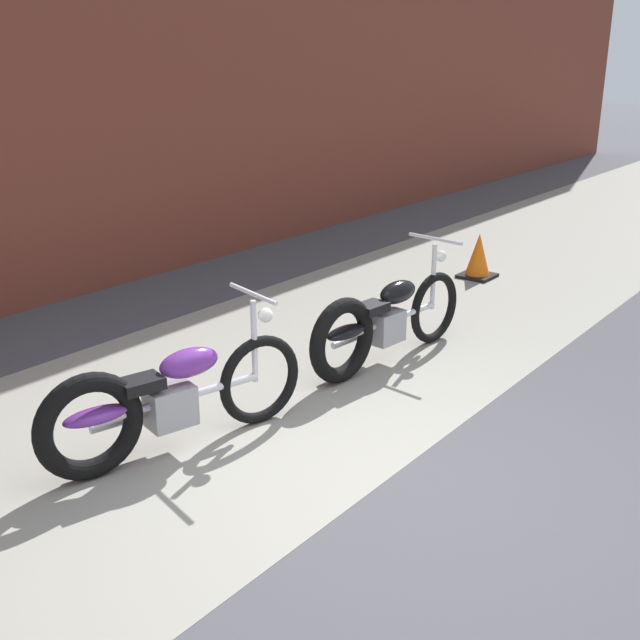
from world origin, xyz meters
The scene contains 5 objects.
ground_plane centered at (0.00, 0.00, 0.00)m, with size 80.00×80.00×0.00m, color #47474C.
sidewalk_slab centered at (0.00, 1.75, 0.00)m, with size 36.00×3.50×0.01m, color gray.
motorcycle_purple centered at (-0.58, 1.41, 0.40)m, with size 1.97×0.75×1.03m.
motorcycle_black centered at (1.67, 1.14, 0.40)m, with size 2.01×0.58×1.03m.
traffic_cone centered at (4.75, 1.76, 0.25)m, with size 0.40×0.40×0.55m.
Camera 1 is at (-3.62, -2.35, 2.62)m, focal length 43.30 mm.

